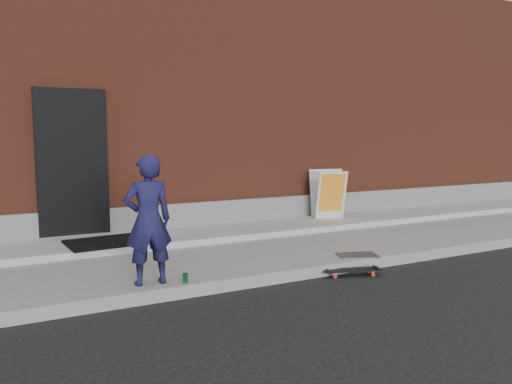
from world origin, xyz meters
TOP-DOWN VIEW (x-y plane):
  - ground at (0.00, 0.00)m, footprint 80.00×80.00m
  - sidewalk at (0.00, 1.50)m, footprint 20.00×3.00m
  - apron at (0.00, 2.40)m, footprint 20.00×1.20m
  - building at (-0.00, 6.99)m, footprint 20.00×8.10m
  - child at (-2.17, 0.26)m, footprint 0.54×0.36m
  - skateboard at (0.39, -0.12)m, footprint 0.76×0.41m
  - pizza_sign at (1.94, 2.58)m, footprint 0.71×0.78m
  - soda_can at (-1.80, 0.10)m, footprint 0.06×0.06m
  - doormat at (-2.30, 2.20)m, footprint 1.11×0.93m
  - utility_plate at (0.76, 0.21)m, footprint 0.62×0.50m

SIDE VIEW (x-z plane):
  - ground at x=0.00m, z-range 0.00..0.00m
  - skateboard at x=0.39m, z-range 0.03..0.11m
  - sidewalk at x=0.00m, z-range 0.00..0.15m
  - utility_plate at x=0.76m, z-range 0.15..0.17m
  - apron at x=0.00m, z-range 0.15..0.25m
  - soda_can at x=-1.80m, z-range 0.15..0.26m
  - doormat at x=-2.30m, z-range 0.25..0.28m
  - pizza_sign at x=1.94m, z-range 0.25..1.18m
  - child at x=-2.17m, z-range 0.15..1.61m
  - building at x=0.00m, z-range 0.00..5.00m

